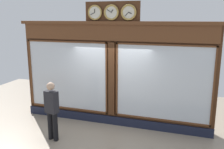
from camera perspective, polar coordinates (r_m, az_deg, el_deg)
shop_facade at (r=7.92m, az=0.29°, el=0.26°), size 6.33×0.42×3.88m
pedestrian at (r=7.18m, az=-13.60°, el=-7.63°), size 0.40×0.30×1.69m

